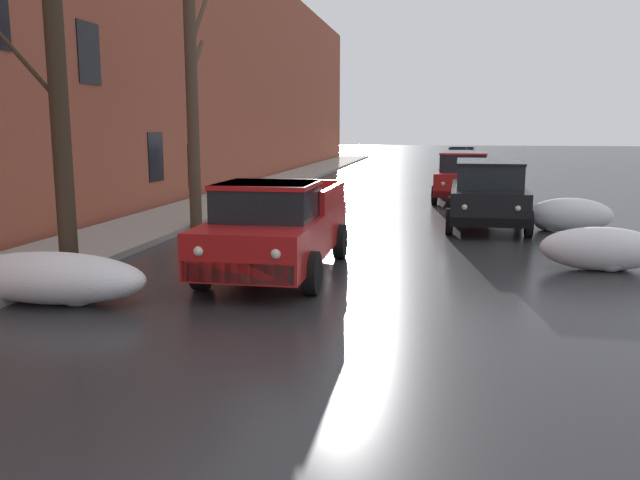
{
  "coord_description": "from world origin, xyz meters",
  "views": [
    {
      "loc": [
        1.46,
        -1.75,
        2.71
      ],
      "look_at": [
        -0.27,
        7.62,
        1.06
      ],
      "focal_mm": 36.7,
      "sensor_mm": 36.0,
      "label": 1
    }
  ],
  "objects_px": {
    "bare_tree_second_along_sidewalk": "(55,87)",
    "sedan_grey_parked_far_down_block": "(461,170)",
    "suv_black_parked_kerbside_close": "(488,191)",
    "sedan_green_queued_behind_truck": "(463,162)",
    "sedan_darkblue_at_far_intersection": "(461,158)",
    "suv_red_parked_kerbside_mid": "(464,174)",
    "bare_tree_mid_block": "(193,80)",
    "pickup_truck_red_approaching_near_lane": "(276,227)"
  },
  "relations": [
    {
      "from": "suv_black_parked_kerbside_close",
      "to": "sedan_green_queued_behind_truck",
      "type": "bearing_deg",
      "value": 90.23
    },
    {
      "from": "bare_tree_mid_block",
      "to": "sedan_darkblue_at_far_intersection",
      "type": "distance_m",
      "value": 28.22
    },
    {
      "from": "pickup_truck_red_approaching_near_lane",
      "to": "sedan_grey_parked_far_down_block",
      "type": "bearing_deg",
      "value": 78.88
    },
    {
      "from": "bare_tree_mid_block",
      "to": "suv_red_parked_kerbside_mid",
      "type": "bearing_deg",
      "value": 49.47
    },
    {
      "from": "suv_black_parked_kerbside_close",
      "to": "sedan_green_queued_behind_truck",
      "type": "height_order",
      "value": "suv_black_parked_kerbside_close"
    },
    {
      "from": "suv_red_parked_kerbside_mid",
      "to": "sedan_darkblue_at_far_intersection",
      "type": "bearing_deg",
      "value": 88.73
    },
    {
      "from": "pickup_truck_red_approaching_near_lane",
      "to": "suv_black_parked_kerbside_close",
      "type": "height_order",
      "value": "suv_black_parked_kerbside_close"
    },
    {
      "from": "suv_black_parked_kerbside_close",
      "to": "bare_tree_mid_block",
      "type": "bearing_deg",
      "value": -166.42
    },
    {
      "from": "bare_tree_second_along_sidewalk",
      "to": "bare_tree_mid_block",
      "type": "bearing_deg",
      "value": 89.34
    },
    {
      "from": "suv_black_parked_kerbside_close",
      "to": "suv_red_parked_kerbside_mid",
      "type": "height_order",
      "value": "same"
    },
    {
      "from": "pickup_truck_red_approaching_near_lane",
      "to": "suv_red_parked_kerbside_mid",
      "type": "bearing_deg",
      "value": 73.83
    },
    {
      "from": "sedan_grey_parked_far_down_block",
      "to": "sedan_green_queued_behind_truck",
      "type": "distance_m",
      "value": 6.4
    },
    {
      "from": "bare_tree_second_along_sidewalk",
      "to": "sedan_darkblue_at_far_intersection",
      "type": "height_order",
      "value": "bare_tree_second_along_sidewalk"
    },
    {
      "from": "bare_tree_second_along_sidewalk",
      "to": "bare_tree_mid_block",
      "type": "relative_size",
      "value": 0.95
    },
    {
      "from": "suv_black_parked_kerbside_close",
      "to": "sedan_grey_parked_far_down_block",
      "type": "height_order",
      "value": "suv_black_parked_kerbside_close"
    },
    {
      "from": "pickup_truck_red_approaching_near_lane",
      "to": "sedan_green_queued_behind_truck",
      "type": "distance_m",
      "value": 26.41
    },
    {
      "from": "pickup_truck_red_approaching_near_lane",
      "to": "suv_black_parked_kerbside_close",
      "type": "bearing_deg",
      "value": 57.34
    },
    {
      "from": "suv_red_parked_kerbside_mid",
      "to": "bare_tree_second_along_sidewalk",
      "type": "bearing_deg",
      "value": -116.56
    },
    {
      "from": "bare_tree_mid_block",
      "to": "suv_red_parked_kerbside_mid",
      "type": "xyz_separation_m",
      "value": [
        7.2,
        8.42,
        -2.91
      ]
    },
    {
      "from": "bare_tree_mid_block",
      "to": "suv_red_parked_kerbside_mid",
      "type": "relative_size",
      "value": 1.49
    },
    {
      "from": "sedan_grey_parked_far_down_block",
      "to": "sedan_darkblue_at_far_intersection",
      "type": "height_order",
      "value": "same"
    },
    {
      "from": "bare_tree_second_along_sidewalk",
      "to": "sedan_grey_parked_far_down_block",
      "type": "bearing_deg",
      "value": 70.83
    },
    {
      "from": "suv_red_parked_kerbside_mid",
      "to": "sedan_green_queued_behind_truck",
      "type": "xyz_separation_m",
      "value": [
        0.33,
        12.9,
        -0.24
      ]
    },
    {
      "from": "bare_tree_second_along_sidewalk",
      "to": "suv_red_parked_kerbside_mid",
      "type": "distance_m",
      "value": 16.43
    },
    {
      "from": "sedan_darkblue_at_far_intersection",
      "to": "bare_tree_second_along_sidewalk",
      "type": "bearing_deg",
      "value": -103.06
    },
    {
      "from": "pickup_truck_red_approaching_near_lane",
      "to": "sedan_darkblue_at_far_intersection",
      "type": "xyz_separation_m",
      "value": [
        4.23,
        31.74,
        -0.13
      ]
    },
    {
      "from": "suv_black_parked_kerbside_close",
      "to": "sedan_grey_parked_far_down_block",
      "type": "relative_size",
      "value": 1.1
    },
    {
      "from": "suv_black_parked_kerbside_close",
      "to": "sedan_green_queued_behind_truck",
      "type": "xyz_separation_m",
      "value": [
        -0.08,
        19.49,
        -0.24
      ]
    },
    {
      "from": "bare_tree_second_along_sidewalk",
      "to": "sedan_darkblue_at_far_intersection",
      "type": "relative_size",
      "value": 1.75
    },
    {
      "from": "suv_black_parked_kerbside_close",
      "to": "bare_tree_second_along_sidewalk",
      "type": "bearing_deg",
      "value": -133.96
    },
    {
      "from": "suv_black_parked_kerbside_close",
      "to": "sedan_grey_parked_far_down_block",
      "type": "bearing_deg",
      "value": 91.56
    },
    {
      "from": "suv_black_parked_kerbside_close",
      "to": "suv_red_parked_kerbside_mid",
      "type": "relative_size",
      "value": 0.96
    },
    {
      "from": "suv_black_parked_kerbside_close",
      "to": "sedan_darkblue_at_far_intersection",
      "type": "bearing_deg",
      "value": 89.99
    },
    {
      "from": "bare_tree_second_along_sidewalk",
      "to": "sedan_grey_parked_far_down_block",
      "type": "height_order",
      "value": "bare_tree_second_along_sidewalk"
    },
    {
      "from": "sedan_green_queued_behind_truck",
      "to": "pickup_truck_red_approaching_near_lane",
      "type": "bearing_deg",
      "value": -99.04
    },
    {
      "from": "bare_tree_second_along_sidewalk",
      "to": "pickup_truck_red_approaching_near_lane",
      "type": "xyz_separation_m",
      "value": [
        3.45,
        1.36,
        -2.5
      ]
    },
    {
      "from": "suv_black_parked_kerbside_close",
      "to": "suv_red_parked_kerbside_mid",
      "type": "xyz_separation_m",
      "value": [
        -0.41,
        6.58,
        0.0
      ]
    },
    {
      "from": "suv_red_parked_kerbside_mid",
      "to": "sedan_green_queued_behind_truck",
      "type": "relative_size",
      "value": 1.11
    },
    {
      "from": "suv_red_parked_kerbside_mid",
      "to": "sedan_darkblue_at_far_intersection",
      "type": "height_order",
      "value": "suv_red_parked_kerbside_mid"
    },
    {
      "from": "suv_black_parked_kerbside_close",
      "to": "sedan_darkblue_at_far_intersection",
      "type": "relative_size",
      "value": 1.18
    },
    {
      "from": "pickup_truck_red_approaching_near_lane",
      "to": "suv_black_parked_kerbside_close",
      "type": "relative_size",
      "value": 1.1
    },
    {
      "from": "suv_black_parked_kerbside_close",
      "to": "pickup_truck_red_approaching_near_lane",
      "type": "bearing_deg",
      "value": -122.66
    }
  ]
}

